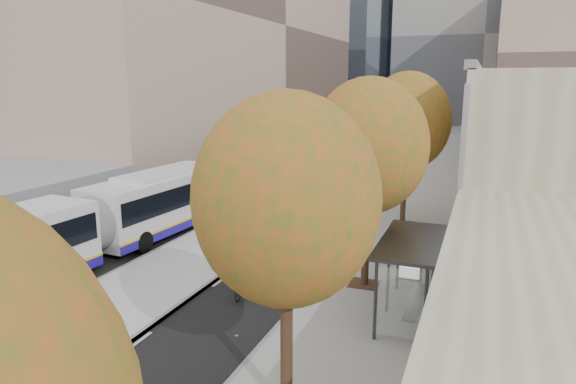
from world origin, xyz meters
The scene contains 13 objects.
bus_platform centered at (-3.88, 35.00, 0.07)m, with size 4.25×150.00×0.15m, color #A5A5A5.
sidewalk centered at (4.12, 35.00, 0.04)m, with size 4.75×150.00×0.08m, color gray.
building_tan centered at (15.50, 64.00, 4.00)m, with size 18.00×92.00×8.00m, color tan.
building_midrise centered at (-22.50, 41.00, 12.50)m, with size 24.00×46.00×25.00m, color gray.
building_far_block centered at (6.00, 96.00, 15.00)m, with size 30.00×18.00×30.00m, color gray.
bus_shelter centered at (5.69, 10.96, 2.19)m, with size 1.90×4.40×2.53m.
tree_b centered at (3.60, 5.00, 5.04)m, with size 4.00×4.00×6.97m.
tree_c centered at (3.60, 13.00, 5.25)m, with size 4.20×4.20×7.28m.
tree_d centered at (3.60, 22.00, 5.47)m, with size 4.40×4.40×7.60m.
bus_near centered at (-7.61, 12.69, 1.61)m, with size 3.76×17.83×2.95m.
bus_far centered at (-7.31, 31.48, 1.63)m, with size 3.72×18.01×2.98m.
cyclist centered at (-0.25, 10.58, 0.85)m, with size 0.77×1.84×2.29m.
distant_car centered at (-7.26, 43.33, 0.61)m, with size 1.44×3.58×1.22m, color silver.
Camera 1 is at (7.41, -4.78, 7.49)m, focal length 32.00 mm.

